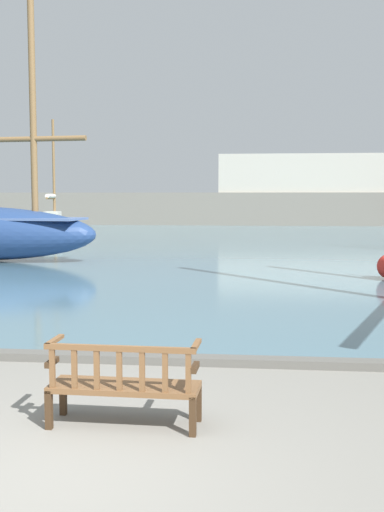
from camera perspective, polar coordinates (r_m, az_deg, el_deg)
ground_plane at (r=6.10m, az=-12.52°, el=-18.51°), size 160.00×160.00×0.00m
harbor_water at (r=49.36m, az=3.94°, el=2.61°), size 100.00×80.00×0.08m
quay_edge_kerb at (r=9.61m, az=-5.12°, el=-9.06°), size 40.00×0.30×0.12m
park_bench at (r=6.97m, az=-6.08°, el=-11.18°), size 1.62×0.57×0.92m
sailboat_nearest_starboard at (r=42.95m, az=-12.15°, el=2.96°), size 2.32×6.27×7.27m
far_breakwater at (r=51.46m, az=4.92°, el=4.83°), size 52.41×2.40×7.63m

